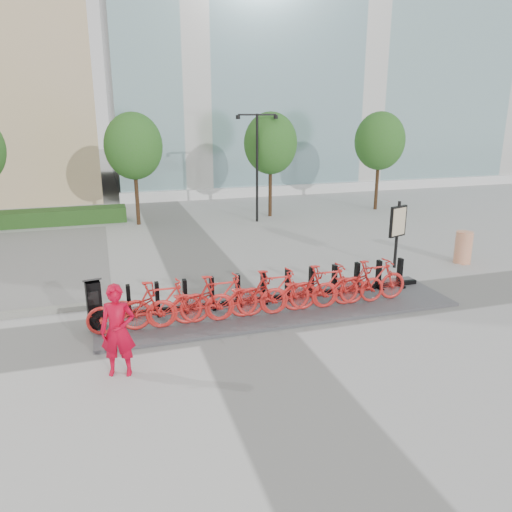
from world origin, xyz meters
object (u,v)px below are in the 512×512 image
object	(u,v)px
worker_red	(118,331)
map_sign	(398,224)
kiosk	(94,304)
bike_0	(131,310)
construction_barrel	(463,247)

from	to	relation	value
worker_red	map_sign	world-z (taller)	map_sign
kiosk	map_sign	world-z (taller)	map_sign
bike_0	kiosk	size ratio (longest dim) A/B	1.57
bike_0	worker_red	world-z (taller)	worker_red
kiosk	map_sign	bearing A→B (deg)	4.21
worker_red	construction_barrel	size ratio (longest dim) A/B	1.72
map_sign	bike_0	bearing A→B (deg)	176.53
bike_0	worker_red	bearing A→B (deg)	169.43
kiosk	worker_red	xyz separation A→B (m)	(0.47, -2.28, 0.25)
kiosk	map_sign	size ratio (longest dim) A/B	0.58
bike_0	worker_red	xyz separation A→B (m)	(-0.35, -1.87, 0.34)
bike_0	map_sign	bearing A→B (deg)	-73.15
worker_red	map_sign	distance (m)	10.34
bike_0	kiosk	distance (m)	0.92
map_sign	worker_red	bearing A→B (deg)	-174.04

